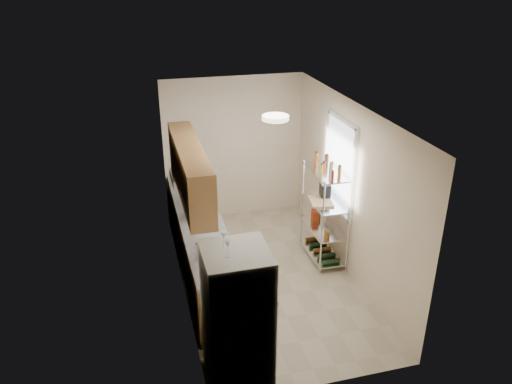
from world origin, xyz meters
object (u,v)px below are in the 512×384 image
frying_pan_large (195,214)px  rice_cooker (194,212)px  espresso_machine (325,190)px  cutting_board (321,201)px  refrigerator (237,318)px

frying_pan_large → rice_cooker: bearing=-125.1°
espresso_machine → cutting_board: bearing=-120.7°
cutting_board → espresso_machine: bearing=50.1°
rice_cooker → espresso_machine: size_ratio=0.96×
cutting_board → frying_pan_large: bearing=172.1°
refrigerator → espresso_machine: (1.92, 2.29, 0.30)m
refrigerator → frying_pan_large: bearing=92.3°
frying_pan_large → espresso_machine: size_ratio=1.17×
frying_pan_large → espresso_machine: (2.01, -0.12, 0.21)m
rice_cooker → frying_pan_large: bearing=75.1°
refrigerator → cutting_board: bearing=50.0°
frying_pan_large → cutting_board: size_ratio=0.68×
refrigerator → cutting_board: 2.80m
refrigerator → rice_cooker: bearing=92.9°
rice_cooker → frying_pan_large: 0.11m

